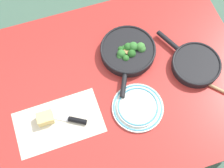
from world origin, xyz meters
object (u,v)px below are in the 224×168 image
skillet_broccoli (128,51)px  dinner_plate_stack (138,107)px  wooden_spoon (213,86)px  cheese_block (45,118)px  skillet_eggs (195,64)px  grater_knife (70,119)px

skillet_broccoli → dinner_plate_stack: skillet_broccoli is taller
wooden_spoon → cheese_block: 0.81m
skillet_eggs → wooden_spoon: (-0.04, 0.13, -0.02)m
wooden_spoon → grater_knife: (0.70, -0.06, 0.00)m
skillet_broccoli → cheese_block: size_ratio=5.15×
grater_knife → dinner_plate_stack: (-0.32, 0.04, 0.00)m
skillet_broccoli → wooden_spoon: 0.45m
grater_knife → dinner_plate_stack: 0.32m
cheese_block → dinner_plate_stack: bearing=169.6°
wooden_spoon → skillet_broccoli: bearing=5.1°
skillet_broccoli → skillet_eggs: 0.34m
skillet_eggs → cheese_block: cheese_block is taller
cheese_block → skillet_broccoli: bearing=-156.0°
dinner_plate_stack → skillet_eggs: bearing=-160.9°
dinner_plate_stack → cheese_block: bearing=-10.4°
skillet_eggs → grater_knife: 0.66m
cheese_block → grater_knife: bearing=162.3°
cheese_block → dinner_plate_stack: size_ratio=0.30×
wooden_spoon → cheese_block: bearing=41.3°
wooden_spoon → dinner_plate_stack: size_ratio=1.23×
grater_knife → skillet_eggs: bearing=-142.9°
skillet_broccoli → cheese_block: skillet_broccoli is taller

